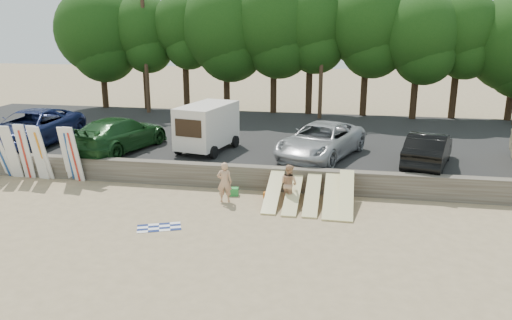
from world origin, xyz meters
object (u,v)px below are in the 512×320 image
Objects in this scene: box_trailer at (207,125)px; car_3 at (428,149)px; beachgoer_a at (224,182)px; beachgoer_b at (289,184)px; car_2 at (321,141)px; car_0 at (31,128)px; car_1 at (120,134)px; cooler at (234,192)px.

car_3 is (10.30, -0.85, -0.53)m from box_trailer.
car_3 is at bearing 7.59° from box_trailer.
beachgoer_b is (2.50, 0.36, -0.03)m from beachgoer_a.
car_2 is 5.97m from beachgoer_a.
car_0 is at bearing -164.84° from box_trailer.
car_1 is 9.75m from beachgoer_b.
car_0 is 4.14× the size of beachgoer_b.
car_2 is at bearing -134.89° from beachgoer_a.
cooler is at bearing 22.87° from beachgoer_b.
box_trailer is 2.43× the size of beachgoer_a.
car_0 is at bearing 153.01° from cooler.
car_2 is at bearing 10.11° from box_trailer.
car_0 is 1.12× the size of car_2.
car_2 is at bearing 7.75° from car_3.
car_3 reaches higher than beachgoer_a.
car_3 is (4.75, -0.64, -0.03)m from car_2.
beachgoer_b reaches higher than cooler.
box_trailer is at bearing 3.67° from car_0.
car_2 is (14.84, 0.25, -0.09)m from car_0.
car_1 is at bearing -2.23° from car_0.
box_trailer is 5.58m from car_2.
beachgoer_b is at bearing -16.05° from car_0.
cooler is at bearing -112.86° from beachgoer_a.
car_0 is 12.27m from cooler.
car_1 is 1.24× the size of car_3.
beachgoer_b is (8.89, -3.95, -0.76)m from car_1.
beachgoer_a reaches higher than cooler.
cooler is (-2.31, 0.41, -0.62)m from beachgoer_b.
car_1 is 3.57× the size of beachgoer_a.
car_0 reaches higher than car_1.
car_1 is 3.72× the size of beachgoer_b.
beachgoer_b is at bearing 49.30° from car_3.
beachgoer_b is (-0.95, -4.46, -0.72)m from car_2.
car_3 is (19.59, -0.39, -0.13)m from car_0.
beachgoer_a is (2.11, -5.04, -1.18)m from box_trailer.
car_1 is 9.85m from car_2.
cooler is (0.19, 0.77, -0.65)m from beachgoer_a.
box_trailer is 0.61× the size of car_0.
beachgoer_b is at bearing 169.07° from car_1.
car_3 is 9.23m from beachgoer_a.
car_3 is at bearing 12.81° from car_2.
cooler is at bearing 38.50° from car_3.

